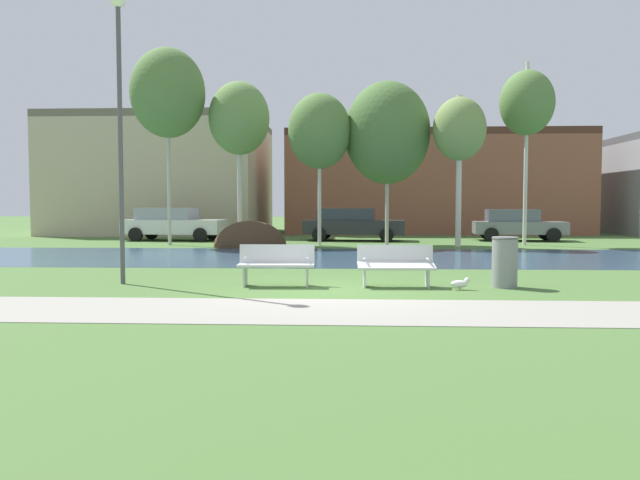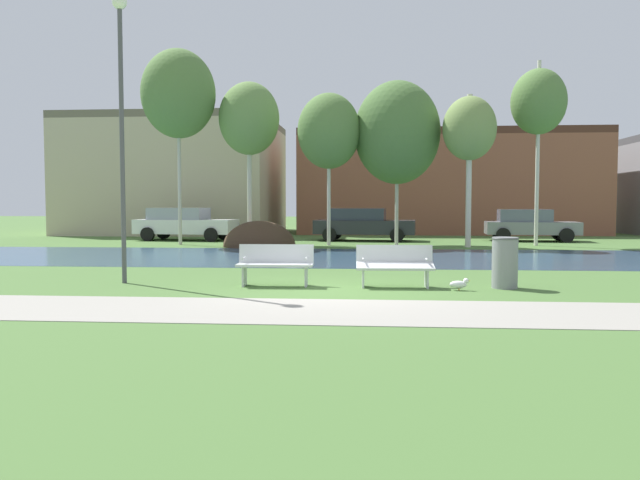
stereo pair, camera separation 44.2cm
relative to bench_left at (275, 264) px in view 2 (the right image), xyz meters
name	(u,v)px [view 2 (the right image)]	position (x,y,z in m)	size (l,w,h in m)	color
ground_plane	(350,252)	(1.26, 9.31, -0.47)	(120.00, 120.00, 0.00)	#476B33
paved_path_strip	(324,311)	(1.26, -3.04, -0.47)	(60.00, 2.44, 0.01)	gray
river_band	(347,257)	(1.26, 7.24, -0.47)	(80.00, 7.35, 0.01)	#33516B
soil_mound	(260,246)	(-2.50, 12.05, -0.47)	(2.94, 2.98, 2.08)	#423021
bench_left	(275,264)	(0.00, 0.00, 0.00)	(1.62, 0.61, 0.87)	silver
bench_right	(395,265)	(2.51, 0.00, 0.00)	(1.62, 0.61, 0.87)	silver
trash_bin	(505,262)	(4.76, 0.02, 0.07)	(0.55, 0.55, 1.05)	gray
seagull	(459,284)	(3.78, -0.41, -0.34)	(0.41, 0.15, 0.25)	white
streetlamp	(121,96)	(-3.37, 0.20, 3.58)	(0.32, 0.32, 6.21)	#4C4C51
birch_far_left	(178,94)	(-6.03, 12.84, 5.83)	(3.09, 3.09, 8.17)	#BCB7A8
birch_left	(249,119)	(-3.16, 13.44, 4.84)	(2.57, 2.57, 6.88)	beige
birch_center_left	(329,131)	(0.27, 12.85, 4.23)	(2.58, 2.58, 6.26)	beige
birch_center	(397,133)	(3.09, 13.43, 4.21)	(3.57, 3.57, 6.83)	#BCB7A8
birch_center_right	(469,129)	(5.88, 12.29, 4.19)	(2.11, 2.11, 6.03)	beige
birch_right	(539,102)	(8.82, 13.43, 5.39)	(2.23, 2.23, 7.56)	beige
parked_van_nearest_white	(184,223)	(-6.78, 15.92, 0.33)	(4.81, 2.33, 1.53)	silver
parked_sedan_second_dark	(363,224)	(1.64, 16.24, 0.32)	(4.79, 2.36, 1.51)	#282B30
parked_hatch_third_grey	(529,224)	(9.32, 16.57, 0.30)	(4.28, 2.33, 1.47)	slate
building_beige_block	(180,177)	(-9.45, 23.89, 2.85)	(11.50, 9.91, 6.64)	#BCAD8E
building_brick_low	(447,183)	(6.44, 24.31, 2.46)	(17.03, 6.18, 5.87)	brown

